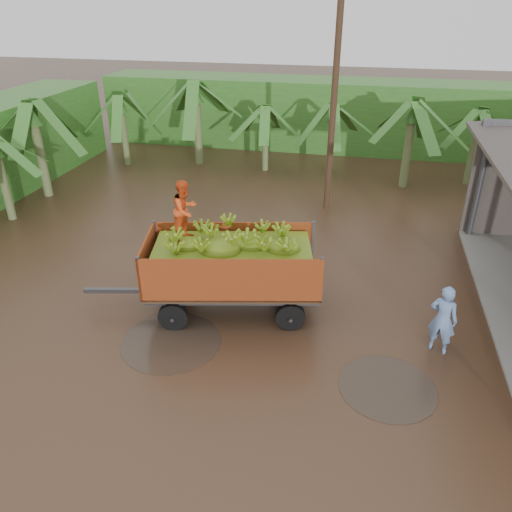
{
  "coord_description": "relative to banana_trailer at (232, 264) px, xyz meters",
  "views": [
    {
      "loc": [
        1.34,
        -11.6,
        7.74
      ],
      "look_at": [
        -1.2,
        -0.04,
        1.42
      ],
      "focal_mm": 35.0,
      "sensor_mm": 36.0,
      "label": 1
    }
  ],
  "objects": [
    {
      "name": "hedge_north",
      "position": [
        -0.25,
        16.54,
        0.42
      ],
      "size": [
        22.0,
        3.0,
        3.6
      ],
      "primitive_type": "cube",
      "color": "#2D661E",
      "rests_on": "ground"
    },
    {
      "name": "ground",
      "position": [
        1.75,
        0.54,
        -1.38
      ],
      "size": [
        100.0,
        100.0,
        0.0
      ],
      "primitive_type": "plane",
      "color": "black",
      "rests_on": "ground"
    },
    {
      "name": "banana_plants",
      "position": [
        -3.69,
        6.89,
        0.47
      ],
      "size": [
        24.67,
        20.96,
        4.09
      ],
      "color": "#2D661E",
      "rests_on": "ground"
    },
    {
      "name": "utility_pole",
      "position": [
        1.85,
        7.77,
        2.74
      ],
      "size": [
        1.2,
        0.24,
        8.13
      ],
      "color": "#47301E",
      "rests_on": "ground"
    },
    {
      "name": "banana_trailer",
      "position": [
        0.0,
        0.0,
        0.0
      ],
      "size": [
        6.4,
        3.09,
        3.66
      ],
      "rotation": [
        0.0,
        0.0,
        0.21
      ],
      "color": "#CB4D1D",
      "rests_on": "ground"
    },
    {
      "name": "man_blue",
      "position": [
        5.32,
        -0.69,
        -0.48
      ],
      "size": [
        0.77,
        0.64,
        1.8
      ],
      "primitive_type": "imported",
      "rotation": [
        0.0,
        0.0,
        2.77
      ],
      "color": "#6A8AC1",
      "rests_on": "ground"
    }
  ]
}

